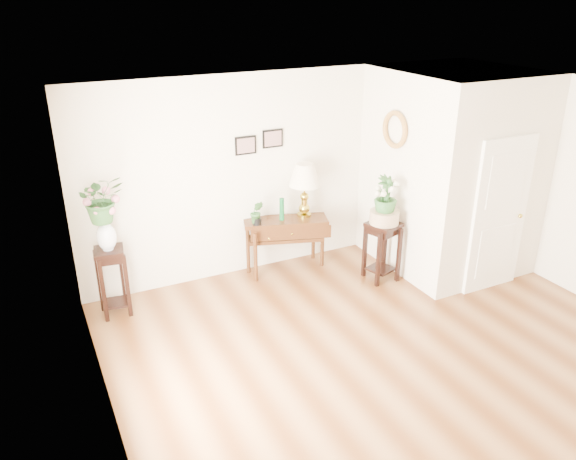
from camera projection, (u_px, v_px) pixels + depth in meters
floor at (398, 358)px, 6.25m from camera, size 6.00×5.50×0.02m
ceiling at (421, 105)px, 5.14m from camera, size 6.00×5.50×0.02m
wall_back at (288, 171)px, 7.96m from camera, size 6.00×0.02×2.80m
wall_left at (104, 313)px, 4.47m from camera, size 0.02×5.50×2.80m
partition at (450, 170)px, 8.01m from camera, size 1.80×1.95×2.80m
door at (499, 216)px, 7.32m from camera, size 0.90×0.05×2.10m
art_print_left at (246, 145)px, 7.50m from camera, size 0.30×0.02×0.25m
art_print_right at (273, 138)px, 7.64m from camera, size 0.30×0.02×0.25m
wall_ornament at (395, 130)px, 7.47m from camera, size 0.07×0.51×0.51m
console_table at (286, 244)px, 8.07m from camera, size 1.24×0.74×0.79m
table_lamp at (304, 193)px, 7.89m from camera, size 0.47×0.47×0.78m
green_vase at (282, 209)px, 7.82m from camera, size 0.09×0.09×0.32m
potted_plant at (257, 213)px, 7.67m from camera, size 0.23×0.21×0.33m
plant_stand_a at (113, 282)px, 6.93m from camera, size 0.39×0.39×0.89m
porcelain_vase at (106, 232)px, 6.67m from camera, size 0.28×0.28×0.40m
lily_arrangement at (101, 195)px, 6.49m from camera, size 0.56×0.49×0.58m
plant_stand_b at (382, 251)px, 7.79m from camera, size 0.50×0.50×0.85m
ceramic_bowl at (384, 218)px, 7.59m from camera, size 0.51×0.51×0.18m
narcissus at (386, 196)px, 7.47m from camera, size 0.38×0.38×0.55m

